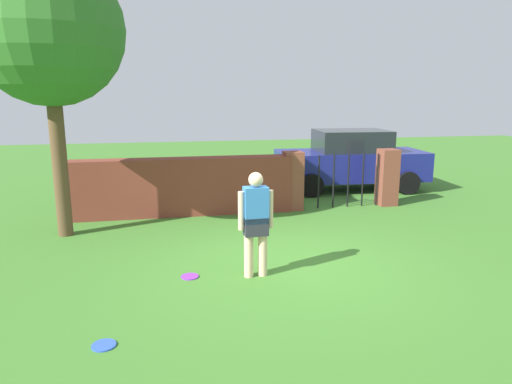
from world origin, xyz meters
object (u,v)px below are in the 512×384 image
at_px(tree, 48,31).
at_px(frisbee_blue, 104,345).
at_px(car, 351,160).
at_px(frisbee_purple, 190,277).
at_px(person, 256,220).

relative_size(tree, frisbee_blue, 19.46).
distance_m(tree, car, 8.41).
distance_m(tree, frisbee_purple, 5.20).
distance_m(tree, person, 5.23).
distance_m(person, frisbee_purple, 1.35).
distance_m(frisbee_blue, frisbee_purple, 2.09).
distance_m(person, car, 7.07).
bearing_deg(tree, frisbee_blue, -74.32).
xyz_separation_m(tree, car, (7.23, 3.09, -2.99)).
height_order(person, frisbee_blue, person).
relative_size(car, frisbee_blue, 15.89).
bearing_deg(person, frisbee_blue, 36.03).
xyz_separation_m(person, frisbee_purple, (-1.00, 0.14, -0.89)).
xyz_separation_m(car, frisbee_blue, (-5.98, -7.54, -0.85)).
distance_m(tree, frisbee_blue, 6.01).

